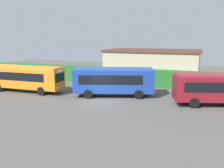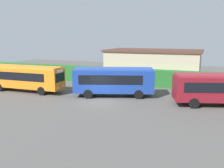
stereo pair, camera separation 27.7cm
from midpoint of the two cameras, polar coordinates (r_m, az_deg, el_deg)
name	(u,v)px [view 2 (the right image)]	position (r m, az deg, el deg)	size (l,w,h in m)	color
ground_plane	(99,102)	(25.94, -2.67, -4.08)	(76.14, 76.14, 0.00)	#514F4C
bus_orange	(25,77)	(32.16, -19.12, 1.55)	(10.10, 2.54, 3.14)	orange
bus_blue	(114,80)	(27.81, 0.65, 0.87)	(9.15, 5.17, 3.24)	navy
bus_maroon	(220,88)	(26.33, 23.85, -0.76)	(9.14, 5.05, 3.11)	maroon
person_left	(59,82)	(32.11, -11.92, 0.42)	(0.46, 0.53, 1.87)	olive
person_center	(91,85)	(29.82, -4.60, -0.22)	(0.48, 0.30, 1.84)	black
hedge_row	(129,76)	(35.09, 4.04, 1.73)	(50.07, 1.59, 2.26)	#236126
depot_building	(154,65)	(38.60, 9.71, 4.29)	(14.00, 7.86, 4.72)	tan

